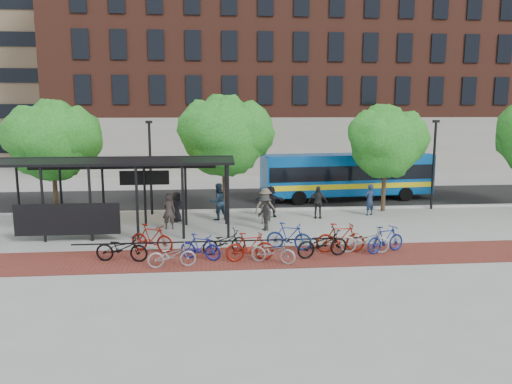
{
  "coord_description": "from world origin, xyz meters",
  "views": [
    {
      "loc": [
        -3.8,
        -23.75,
        5.76
      ],
      "look_at": [
        -1.48,
        0.96,
        1.6
      ],
      "focal_mm": 35.0,
      "sensor_mm": 36.0,
      "label": 1
    }
  ],
  "objects": [
    {
      "name": "bike_9",
      "position": [
        1.43,
        -4.58,
        0.6
      ],
      "size": [
        2.02,
        0.61,
        1.21
      ],
      "primitive_type": "imported",
      "rotation": [
        0.0,
        0.0,
        1.55
      ],
      "color": "maroon",
      "rests_on": "ground"
    },
    {
      "name": "tree_a",
      "position": [
        -11.91,
        3.35,
        4.24
      ],
      "size": [
        4.9,
        4.0,
        6.18
      ],
      "color": "#382619",
      "rests_on": "ground"
    },
    {
      "name": "pedestrian_9",
      "position": [
        -1.21,
        -0.63,
        0.86
      ],
      "size": [
        1.01,
        1.26,
        1.71
      ],
      "primitive_type": "imported",
      "rotation": [
        0.0,
        0.0,
        5.1
      ],
      "color": "#272727",
      "rests_on": "ground"
    },
    {
      "name": "bike_4",
      "position": [
        -3.26,
        -4.31,
        0.48
      ],
      "size": [
        1.94,
        1.21,
        0.96
      ],
      "primitive_type": "imported",
      "rotation": [
        0.0,
        0.0,
        1.91
      ],
      "color": "black",
      "rests_on": "ground"
    },
    {
      "name": "bike_10",
      "position": [
        2.38,
        -4.77,
        0.52
      ],
      "size": [
        2.06,
        0.98,
        1.04
      ],
      "primitive_type": "imported",
      "rotation": [
        0.0,
        0.0,
        1.42
      ],
      "color": "#A5A5A7",
      "rests_on": "ground"
    },
    {
      "name": "building_brick",
      "position": [
        10.0,
        26.0,
        10.0
      ],
      "size": [
        55.0,
        14.0,
        20.0
      ],
      "primitive_type": "cube",
      "color": "#5D2D20",
      "rests_on": "ground"
    },
    {
      "name": "asphalt_street",
      "position": [
        0.0,
        8.0,
        0.01
      ],
      "size": [
        160.0,
        8.0,
        0.01
      ],
      "primitive_type": "cube",
      "color": "black",
      "rests_on": "ground"
    },
    {
      "name": "tree_c",
      "position": [
        6.09,
        3.35,
        4.05
      ],
      "size": [
        4.66,
        3.8,
        5.92
      ],
      "color": "#382619",
      "rests_on": "ground"
    },
    {
      "name": "bike_2",
      "position": [
        -5.23,
        -5.92,
        0.46
      ],
      "size": [
        1.83,
        0.81,
        0.93
      ],
      "primitive_type": "imported",
      "rotation": [
        0.0,
        0.0,
        1.69
      ],
      "color": "#959597",
      "rests_on": "ground"
    },
    {
      "name": "bike_11",
      "position": [
        3.23,
        -4.8,
        0.55
      ],
      "size": [
        1.9,
        1.15,
        1.1
      ],
      "primitive_type": "imported",
      "rotation": [
        0.0,
        0.0,
        1.95
      ],
      "color": "navy",
      "rests_on": "ground"
    },
    {
      "name": "bike_1",
      "position": [
        -6.18,
        -3.8,
        0.57
      ],
      "size": [
        1.96,
        1.29,
        1.15
      ],
      "primitive_type": "imported",
      "rotation": [
        0.0,
        0.0,
        1.14
      ],
      "color": "maroon",
      "rests_on": "ground"
    },
    {
      "name": "bus_shelter",
      "position": [
        -8.13,
        -0.48,
        3.0
      ],
      "size": [
        10.6,
        3.07,
        3.6
      ],
      "color": "black",
      "rests_on": "ground"
    },
    {
      "name": "lamp_post_left",
      "position": [
        -7.0,
        3.6,
        2.75
      ],
      "size": [
        0.35,
        0.2,
        5.12
      ],
      "color": "black",
      "rests_on": "ground"
    },
    {
      "name": "bus",
      "position": [
        4.9,
        6.96,
        1.68
      ],
      "size": [
        11.01,
        3.4,
        2.93
      ],
      "rotation": [
        0.0,
        0.0,
        0.09
      ],
      "color": "#084FA0",
      "rests_on": "ground"
    },
    {
      "name": "pedestrian_5",
      "position": [
        -0.56,
        2.31,
        0.85
      ],
      "size": [
        1.63,
        0.73,
        1.69
      ],
      "primitive_type": "imported",
      "rotation": [
        0.0,
        0.0,
        2.99
      ],
      "color": "black",
      "rests_on": "ground"
    },
    {
      "name": "brick_strip",
      "position": [
        -2.0,
        -5.0,
        0.0
      ],
      "size": [
        24.0,
        3.0,
        0.01
      ],
      "primitive_type": "cube",
      "color": "maroon",
      "rests_on": "ground"
    },
    {
      "name": "bike_7",
      "position": [
        -0.58,
        -4.04,
        0.57
      ],
      "size": [
        1.97,
        1.18,
        1.14
      ],
      "primitive_type": "imported",
      "rotation": [
        0.0,
        0.0,
        1.21
      ],
      "color": "navy",
      "rests_on": "ground"
    },
    {
      "name": "pedestrian_1",
      "position": [
        -5.79,
        0.06,
        0.87
      ],
      "size": [
        0.66,
        0.46,
        1.75
      ],
      "primitive_type": "imported",
      "rotation": [
        0.0,
        0.0,
        3.08
      ],
      "color": "#362E2B",
      "rests_on": "ground"
    },
    {
      "name": "lamp_post_right",
      "position": [
        9.0,
        3.6,
        2.75
      ],
      "size": [
        0.35,
        0.2,
        5.12
      ],
      "color": "black",
      "rests_on": "ground"
    },
    {
      "name": "bike_rack_rail",
      "position": [
        -3.3,
        -4.1,
        0.0
      ],
      "size": [
        12.0,
        0.05,
        0.95
      ],
      "primitive_type": "cube",
      "color": "black",
      "rests_on": "ground"
    },
    {
      "name": "bike_3",
      "position": [
        -4.2,
        -5.09,
        0.51
      ],
      "size": [
        1.74,
        1.12,
        1.02
      ],
      "primitive_type": "imported",
      "rotation": [
        0.0,
        0.0,
        1.15
      ],
      "color": "navy",
      "rests_on": "ground"
    },
    {
      "name": "ground",
      "position": [
        0.0,
        0.0,
        0.0
      ],
      "size": [
        160.0,
        160.0,
        0.0
      ],
      "primitive_type": "plane",
      "color": "#9E9E99",
      "rests_on": "ground"
    },
    {
      "name": "pedestrian_3",
      "position": [
        -1.03,
        0.74,
        0.91
      ],
      "size": [
        1.34,
        1.05,
        1.82
      ],
      "primitive_type": "imported",
      "rotation": [
        0.0,
        0.0,
        0.37
      ],
      "color": "brown",
      "rests_on": "ground"
    },
    {
      "name": "pedestrian_4",
      "position": [
        1.89,
        1.81,
        0.86
      ],
      "size": [
        1.06,
        0.57,
        1.72
      ],
      "primitive_type": "imported",
      "rotation": [
        0.0,
        0.0,
        6.12
      ],
      "color": "#272727",
      "rests_on": "ground"
    },
    {
      "name": "pedestrian_0",
      "position": [
        -5.53,
        1.66,
        0.78
      ],
      "size": [
        0.87,
        0.9,
        1.56
      ],
      "primitive_type": "imported",
      "rotation": [
        0.0,
        0.0,
        0.86
      ],
      "color": "black",
      "rests_on": "ground"
    },
    {
      "name": "curb",
      "position": [
        0.0,
        4.0,
        0.06
      ],
      "size": [
        160.0,
        0.25,
        0.12
      ],
      "primitive_type": "cube",
      "color": "#B7B7B2",
      "rests_on": "ground"
    },
    {
      "name": "pedestrian_7",
      "position": [
        4.85,
        2.24,
        0.86
      ],
      "size": [
        0.75,
        0.66,
        1.72
      ],
      "primitive_type": "imported",
      "rotation": [
        0.0,
        0.0,
        3.64
      ],
      "color": "#1D2A45",
      "rests_on": "ground"
    },
    {
      "name": "tree_b",
      "position": [
        -2.9,
        3.35,
        4.46
      ],
      "size": [
        5.15,
        4.2,
        6.47
      ],
      "color": "#382619",
      "rests_on": "ground"
    },
    {
      "name": "bike_5",
      "position": [
        -2.32,
        -5.43,
        0.56
      ],
      "size": [
        1.92,
        0.74,
        1.12
      ],
      "primitive_type": "imported",
      "rotation": [
        0.0,
        0.0,
        1.69
      ],
      "color": "maroon",
      "rests_on": "ground"
    },
    {
      "name": "bike_8",
      "position": [
        0.55,
        -5.18,
        0.56
      ],
      "size": [
        2.24,
        1.21,
        1.12
      ],
      "primitive_type": "imported",
      "rotation": [
        0.0,
        0.0,
        1.8
      ],
      "color": "black",
      "rests_on": "ground"
    },
    {
      "name": "pedestrian_2",
      "position": [
        -3.39,
        1.89,
        0.97
      ],
      "size": [
        1.16,
        1.07,
        1.94
      ],
      "primitive_type": "imported",
      "rotation": [
        0.0,
        0.0,
        3.59
      ],
      "color": "#1B2C3F",
      "rests_on": "ground"
    },
    {
      "name": "bike_0",
      "position": [
        -7.18,
        -5.02,
        0.53
      ],
      "size": [
        2.1,
        1.04,
        1.06
      ],
      "primitive_type": "imported",
      "rotation": [
        0.0,
        0.0,
        1.4
      ],
      "color": "black",
      "rests_on": "ground"
    },
    {
      "name": "bike_6",
      "position": [
        -1.46,
        -5.76,
        0.46
      ],
      "size": [
        1.85,
        1.28,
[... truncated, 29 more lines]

